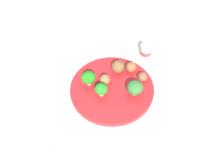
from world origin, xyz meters
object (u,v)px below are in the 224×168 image
(meatball_far_rim, at_px, (143,77))
(napkin, at_px, (56,141))
(knife, at_px, (49,139))
(meatball_mid_right, at_px, (118,67))
(meatball_back_right, at_px, (132,68))
(meatball_front_right, at_px, (105,79))
(broccoli_floret_center, at_px, (101,89))
(plate, at_px, (112,89))
(fork, at_px, (57,146))
(broccoli_floret_near_rim, at_px, (89,78))
(broccoli_floret_back_left, at_px, (135,88))
(yogurt_bottle, at_px, (146,51))

(meatball_far_rim, relative_size, napkin, 0.19)
(napkin, distance_m, knife, 0.02)
(meatball_mid_right, distance_m, meatball_back_right, 0.05)
(napkin, relative_size, knife, 1.17)
(meatball_front_right, height_order, meatball_back_right, meatball_back_right)
(broccoli_floret_center, bearing_deg, meatball_mid_right, -166.90)
(napkin, bearing_deg, plate, 179.83)
(meatball_back_right, distance_m, knife, 0.36)
(meatball_back_right, distance_m, fork, 0.36)
(plate, distance_m, broccoli_floret_center, 0.06)
(meatball_mid_right, bearing_deg, broccoli_floret_near_rim, -18.27)
(broccoli_floret_back_left, height_order, meatball_mid_right, broccoli_floret_back_left)
(fork, bearing_deg, broccoli_floret_back_left, 169.42)
(napkin, bearing_deg, yogurt_bottle, -178.78)
(plate, distance_m, meatball_far_rim, 0.11)
(broccoli_floret_back_left, bearing_deg, plate, -67.88)
(plate, height_order, knife, plate)
(meatball_back_right, bearing_deg, meatball_far_rim, 81.73)
(plate, height_order, broccoli_floret_back_left, broccoli_floret_back_left)
(meatball_front_right, xyz_separation_m, napkin, (0.25, 0.03, -0.03))
(plate, height_order, meatball_far_rim, meatball_far_rim)
(meatball_front_right, bearing_deg, napkin, 6.81)
(broccoli_floret_back_left, height_order, broccoli_floret_near_rim, same)
(broccoli_floret_near_rim, height_order, meatball_mid_right, broccoli_floret_near_rim)
(plate, height_order, yogurt_bottle, yogurt_bottle)
(broccoli_floret_near_rim, distance_m, yogurt_bottle, 0.25)
(broccoli_floret_center, relative_size, meatball_front_right, 1.37)
(meatball_front_right, distance_m, fork, 0.27)
(broccoli_floret_back_left, relative_size, meatball_back_right, 1.46)
(meatball_front_right, relative_size, knife, 0.25)
(meatball_mid_right, height_order, napkin, meatball_mid_right)
(plate, xyz_separation_m, napkin, (0.25, -0.00, -0.01))
(broccoli_floret_center, height_order, meatball_mid_right, broccoli_floret_center)
(meatball_far_rim, relative_size, meatball_back_right, 0.88)
(meatball_mid_right, xyz_separation_m, meatball_front_right, (0.07, 0.00, -0.00))
(broccoli_floret_center, bearing_deg, knife, -3.45)
(broccoli_floret_near_rim, bearing_deg, broccoli_floret_center, 84.06)
(meatball_far_rim, distance_m, yogurt_bottle, 0.13)
(broccoli_floret_back_left, bearing_deg, meatball_front_right, -75.34)
(meatball_far_rim, xyz_separation_m, yogurt_bottle, (-0.11, -0.07, -0.00))
(plate, xyz_separation_m, meatball_front_right, (-0.00, -0.03, 0.03))
(broccoli_floret_near_rim, relative_size, meatball_back_right, 1.44)
(broccoli_floret_back_left, distance_m, meatball_mid_right, 0.11)
(meatball_front_right, xyz_separation_m, yogurt_bottle, (-0.20, 0.02, -0.00))
(broccoli_floret_back_left, xyz_separation_m, broccoli_floret_near_rim, (0.07, -0.14, 0.00))
(meatball_mid_right, bearing_deg, broccoli_floret_back_left, 69.05)
(plate, relative_size, knife, 1.93)
(broccoli_floret_near_rim, relative_size, knife, 0.37)
(meatball_front_right, relative_size, meatball_back_right, 0.97)
(knife, bearing_deg, broccoli_floret_center, 176.55)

